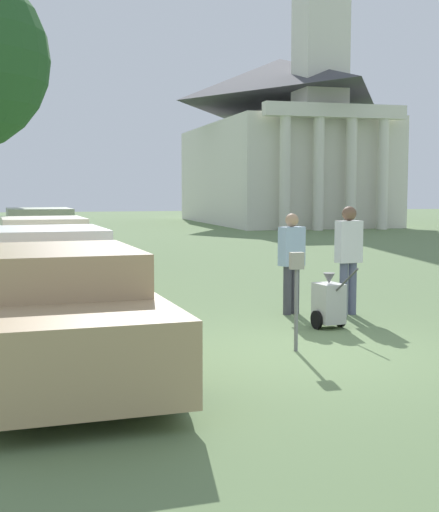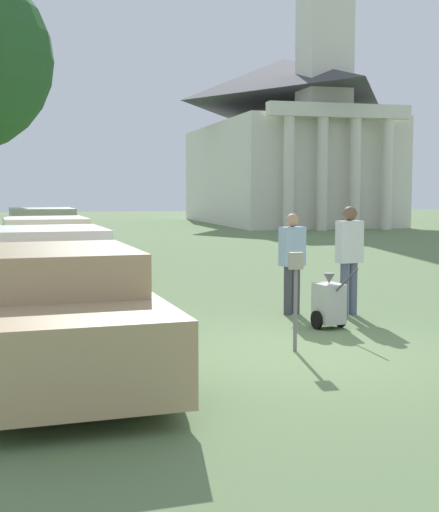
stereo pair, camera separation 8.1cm
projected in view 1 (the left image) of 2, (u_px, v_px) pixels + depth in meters
ground_plane at (303, 352)px, 9.25m from camera, size 120.00×120.00×0.00m
parked_car_tan at (58, 312)px, 8.25m from camera, size 2.27×5.35×1.44m
parked_car_white at (49, 277)px, 11.51m from camera, size 2.26×5.21×1.49m
parked_car_cream at (43, 256)px, 14.95m from camera, size 2.20×4.83×1.52m
parked_car_sage at (39, 241)px, 18.64m from camera, size 2.14×4.71×1.62m
parking_meter at (296, 282)px, 9.21m from camera, size 0.18×0.09×1.30m
person_worker at (292, 257)px, 11.96m from camera, size 0.47×0.34×1.70m
person_supervisor at (349, 253)px, 11.90m from camera, size 0.44×0.27×1.82m
equipment_cart at (329, 303)px, 10.80m from camera, size 0.50×1.00×1.00m
church at (282, 132)px, 43.93m from camera, size 9.29×16.69×23.70m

